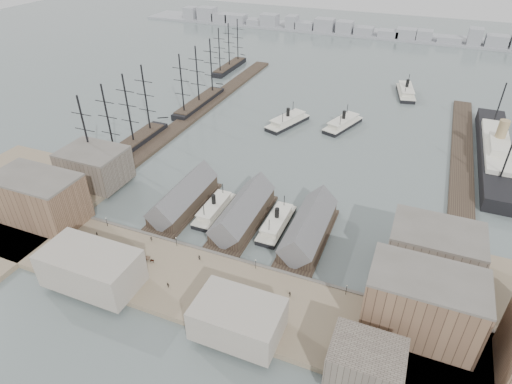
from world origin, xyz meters
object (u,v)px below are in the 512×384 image
at_px(horse_cart_right, 222,295).
at_px(horse_cart_left, 125,253).
at_px(ferry_docked_west, 214,209).
at_px(ocean_steamer, 495,151).
at_px(tram, 388,325).
at_px(horse_cart_center, 150,260).

bearing_deg(horse_cart_right, horse_cart_left, 87.58).
xyz_separation_m(ferry_docked_west, ocean_steamer, (105.00, 91.11, 2.19)).
distance_m(tram, horse_cart_right, 49.06).
xyz_separation_m(ferry_docked_west, tram, (71.80, -33.57, 1.59)).
xyz_separation_m(tram, horse_cart_left, (-87.95, -2.08, -0.91)).
relative_size(ocean_steamer, horse_cart_left, 21.59).
distance_m(ferry_docked_west, horse_cart_left, 39.14).
xyz_separation_m(tram, horse_cart_right, (-48.55, -6.99, -0.88)).
distance_m(ocean_steamer, horse_cart_center, 168.51).
xyz_separation_m(ferry_docked_west, horse_cart_left, (-16.15, -35.65, 0.68)).
height_order(tram, horse_cart_left, tram).
bearing_deg(horse_cart_right, ocean_steamer, -27.15).
bearing_deg(horse_cart_center, tram, -96.37).
bearing_deg(ferry_docked_west, ocean_steamer, 40.95).
distance_m(ocean_steamer, horse_cart_left, 175.35).
relative_size(ferry_docked_west, horse_cart_left, 5.45).
distance_m(ferry_docked_west, ocean_steamer, 139.03).
bearing_deg(tram, horse_cart_center, -170.51).
bearing_deg(horse_cart_left, ocean_steamer, -12.07).
bearing_deg(horse_cart_right, horse_cart_center, 84.85).
height_order(tram, horse_cart_right, tram).
xyz_separation_m(horse_cart_center, horse_cart_right, (29.51, -5.11, 0.06)).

